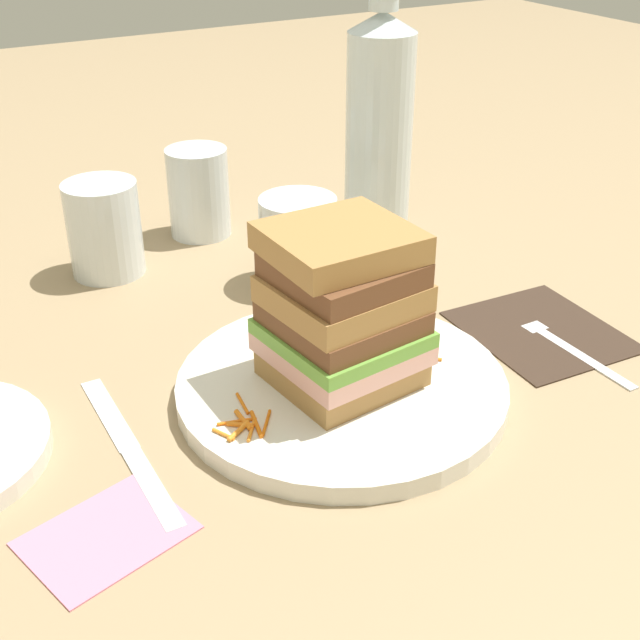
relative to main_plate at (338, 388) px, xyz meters
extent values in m
plane|color=#9E8460|center=(0.00, 0.03, -0.01)|extent=(3.00, 3.00, 0.00)
cylinder|color=white|center=(0.00, 0.00, 0.00)|extent=(0.27, 0.27, 0.02)
cube|color=#A87A42|center=(0.00, 0.00, 0.02)|extent=(0.11, 0.11, 0.02)
cube|color=#E0A393|center=(0.00, 0.00, 0.04)|extent=(0.12, 0.12, 0.02)
cube|color=#6BA83D|center=(0.00, 0.00, 0.05)|extent=(0.12, 0.12, 0.01)
cube|color=brown|center=(0.00, 0.00, 0.07)|extent=(0.11, 0.11, 0.02)
cube|color=#A87A42|center=(0.00, 0.00, 0.08)|extent=(0.11, 0.11, 0.02)
cube|color=brown|center=(0.00, 0.00, 0.11)|extent=(0.11, 0.11, 0.02)
cube|color=#A87A42|center=(0.00, 0.01, 0.13)|extent=(0.11, 0.10, 0.02)
cylinder|color=orange|center=(-0.10, -0.01, 0.01)|extent=(0.03, 0.01, 0.00)
cylinder|color=orange|center=(-0.08, 0.01, 0.01)|extent=(0.01, 0.03, 0.00)
cylinder|color=orange|center=(-0.09, -0.03, 0.01)|extent=(0.02, 0.02, 0.00)
cylinder|color=orange|center=(-0.08, -0.02, 0.01)|extent=(0.01, 0.03, 0.00)
cylinder|color=orange|center=(-0.10, -0.02, 0.01)|extent=(0.02, 0.02, 0.00)
cylinder|color=orange|center=(-0.10, -0.02, 0.01)|extent=(0.02, 0.01, 0.00)
cylinder|color=orange|center=(-0.08, -0.03, 0.01)|extent=(0.02, 0.03, 0.00)
cylinder|color=orange|center=(-0.11, -0.02, 0.01)|extent=(0.01, 0.02, 0.00)
cylinder|color=orange|center=(-0.09, -0.01, 0.01)|extent=(0.00, 0.03, 0.00)
cylinder|color=orange|center=(0.08, 0.03, 0.01)|extent=(0.02, 0.02, 0.00)
cylinder|color=orange|center=(0.07, 0.00, 0.01)|extent=(0.02, 0.01, 0.00)
cylinder|color=orange|center=(0.09, 0.03, 0.01)|extent=(0.03, 0.00, 0.00)
cylinder|color=orange|center=(0.08, -0.01, 0.01)|extent=(0.03, 0.02, 0.00)
cylinder|color=orange|center=(0.10, 0.01, 0.01)|extent=(0.02, 0.02, 0.00)
cylinder|color=orange|center=(0.09, 0.01, 0.01)|extent=(0.01, 0.03, 0.00)
cube|color=#38281E|center=(0.21, 0.00, -0.01)|extent=(0.13, 0.15, 0.00)
cube|color=silver|center=(0.21, -0.06, 0.00)|extent=(0.01, 0.11, 0.00)
cube|color=silver|center=(0.21, 0.00, 0.00)|extent=(0.02, 0.02, 0.00)
cylinder|color=silver|center=(0.22, 0.03, 0.00)|extent=(0.00, 0.04, 0.00)
cylinder|color=silver|center=(0.22, 0.03, 0.00)|extent=(0.00, 0.04, 0.00)
cylinder|color=silver|center=(0.21, 0.03, 0.00)|extent=(0.00, 0.04, 0.00)
cylinder|color=silver|center=(0.21, 0.03, 0.00)|extent=(0.00, 0.04, 0.00)
cube|color=silver|center=(-0.17, -0.03, -0.01)|extent=(0.02, 0.10, 0.00)
cube|color=silver|center=(-0.17, 0.07, -0.01)|extent=(0.02, 0.11, 0.00)
cylinder|color=white|center=(0.07, 0.20, 0.04)|extent=(0.08, 0.08, 0.09)
cylinder|color=orange|center=(0.07, 0.20, 0.02)|extent=(0.07, 0.07, 0.05)
cylinder|color=silver|center=(0.20, 0.25, 0.10)|extent=(0.07, 0.07, 0.23)
cone|color=silver|center=(0.20, 0.25, 0.23)|extent=(0.07, 0.07, 0.02)
cylinder|color=silver|center=(-0.09, 0.32, 0.04)|extent=(0.07, 0.07, 0.10)
cylinder|color=silver|center=(0.03, 0.36, 0.04)|extent=(0.07, 0.07, 0.10)
cube|color=pink|center=(-0.21, -0.06, -0.01)|extent=(0.12, 0.10, 0.00)
camera|label=1|loc=(-0.29, -0.48, 0.38)|focal=47.34mm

